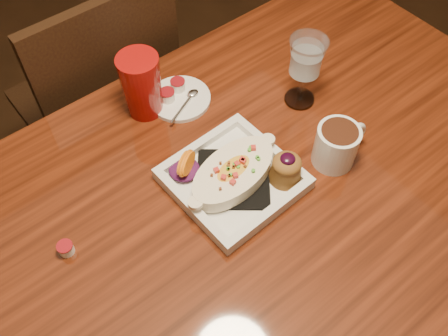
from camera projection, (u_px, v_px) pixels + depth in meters
floor at (234, 322)px, 1.62m from camera, size 7.00×7.00×0.00m
table at (239, 222)px, 1.09m from camera, size 1.50×0.90×0.75m
chair_far at (104, 103)px, 1.50m from camera, size 0.42×0.42×0.93m
plate at (239, 174)px, 1.02m from camera, size 0.25×0.25×0.08m
coffee_mug at (337, 144)px, 1.03m from camera, size 0.13×0.09×0.10m
goblet at (306, 61)px, 1.08m from camera, size 0.08×0.08×0.18m
saucer at (178, 97)px, 1.17m from camera, size 0.15×0.15×0.10m
creamer_loose at (66, 248)px, 0.93m from camera, size 0.03×0.03×0.02m
red_tumbler at (142, 86)px, 1.10m from camera, size 0.09×0.09×0.15m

